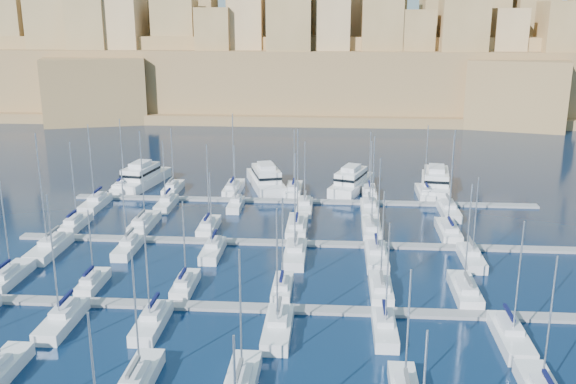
# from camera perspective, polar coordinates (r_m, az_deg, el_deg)

# --- Properties ---
(ground) EXTENTS (600.00, 600.00, 0.00)m
(ground) POSITION_cam_1_polar(r_m,az_deg,el_deg) (86.80, 0.12, -6.98)
(ground) COLOR #051432
(ground) RESTS_ON ground
(pontoon_mid_near) EXTENTS (84.00, 2.00, 0.40)m
(pontoon_mid_near) POSITION_cam_1_polar(r_m,az_deg,el_deg) (75.82, -0.55, -10.34)
(pontoon_mid_near) COLOR slate
(pontoon_mid_near) RESTS_ON ground
(pontoon_mid_far) EXTENTS (84.00, 2.00, 0.40)m
(pontoon_mid_far) POSITION_cam_1_polar(r_m,az_deg,el_deg) (96.00, 0.55, -4.56)
(pontoon_mid_far) COLOR slate
(pontoon_mid_far) RESTS_ON ground
(pontoon_far) EXTENTS (84.00, 2.00, 0.40)m
(pontoon_far) POSITION_cam_1_polar(r_m,az_deg,el_deg) (116.85, 1.26, -0.82)
(pontoon_far) COLOR slate
(pontoon_far) RESTS_ON ground
(sailboat_2) EXTENTS (2.68, 8.95, 13.69)m
(sailboat_2) POSITION_cam_1_polar(r_m,az_deg,el_deg) (63.34, -13.15, -15.90)
(sailboat_2) COLOR silver
(sailboat_2) RESTS_ON ground
(sailboat_3) EXTENTS (2.80, 9.32, 13.85)m
(sailboat_3) POSITION_cam_1_polar(r_m,az_deg,el_deg) (61.51, -4.19, -16.52)
(sailboat_3) COLOR silver
(sailboat_3) RESTS_ON ground
(sailboat_12) EXTENTS (2.80, 9.32, 13.57)m
(sailboat_12) POSITION_cam_1_polar(r_m,az_deg,el_deg) (90.45, -23.55, -6.89)
(sailboat_12) COLOR silver
(sailboat_12) RESTS_ON ground
(sailboat_13) EXTENTS (2.21, 7.35, 10.44)m
(sailboat_13) POSITION_cam_1_polar(r_m,az_deg,el_deg) (85.02, -16.97, -7.70)
(sailboat_13) COLOR silver
(sailboat_13) RESTS_ON ground
(sailboat_14) EXTENTS (2.32, 7.75, 11.71)m
(sailboat_14) POSITION_cam_1_polar(r_m,az_deg,el_deg) (81.77, -9.12, -8.13)
(sailboat_14) COLOR silver
(sailboat_14) RESTS_ON ground
(sailboat_15) EXTENTS (2.32, 7.72, 12.40)m
(sailboat_15) POSITION_cam_1_polar(r_m,az_deg,el_deg) (79.91, -0.50, -8.50)
(sailboat_15) COLOR silver
(sailboat_15) RESTS_ON ground
(sailboat_16) EXTENTS (2.67, 8.89, 13.33)m
(sailboat_16) POSITION_cam_1_polar(r_m,az_deg,el_deg) (80.41, 8.24, -8.50)
(sailboat_16) COLOR silver
(sailboat_16) RESTS_ON ground
(sailboat_17) EXTENTS (2.86, 9.53, 14.34)m
(sailboat_17) POSITION_cam_1_polar(r_m,az_deg,el_deg) (82.09, 15.45, -8.40)
(sailboat_17) COLOR silver
(sailboat_17) RESTS_ON ground
(sailboat_19) EXTENTS (2.82, 9.40, 15.62)m
(sailboat_19) POSITION_cam_1_polar(r_m,az_deg,el_deg) (76.37, -19.42, -10.63)
(sailboat_19) COLOR silver
(sailboat_19) RESTS_ON ground
(sailboat_20) EXTENTS (2.67, 8.90, 12.86)m
(sailboat_20) POSITION_cam_1_polar(r_m,az_deg,el_deg) (73.28, -12.01, -11.22)
(sailboat_20) COLOR silver
(sailboat_20) RESTS_ON ground
(sailboat_21) EXTENTS (2.89, 9.65, 14.67)m
(sailboat_21) POSITION_cam_1_polar(r_m,az_deg,el_deg) (70.49, -0.90, -11.97)
(sailboat_21) COLOR silver
(sailboat_21) RESTS_ON ground
(sailboat_22) EXTENTS (2.47, 8.24, 13.17)m
(sailboat_22) POSITION_cam_1_polar(r_m,az_deg,el_deg) (71.11, 8.58, -11.92)
(sailboat_22) COLOR silver
(sailboat_22) RESTS_ON ground
(sailboat_23) EXTENTS (2.91, 9.70, 13.92)m
(sailboat_23) POSITION_cam_1_polar(r_m,az_deg,el_deg) (72.71, 19.18, -12.01)
(sailboat_23) COLOR silver
(sailboat_23) RESTS_ON ground
(sailboat_24) EXTENTS (2.52, 8.40, 14.24)m
(sailboat_24) POSITION_cam_1_polar(r_m,az_deg,el_deg) (108.62, -18.35, -2.65)
(sailboat_24) COLOR silver
(sailboat_24) RESTS_ON ground
(sailboat_25) EXTENTS (2.99, 9.97, 15.93)m
(sailboat_25) POSITION_cam_1_polar(r_m,az_deg,el_deg) (105.62, -12.68, -2.72)
(sailboat_25) COLOR silver
(sailboat_25) RESTS_ON ground
(sailboat_26) EXTENTS (2.55, 8.49, 14.10)m
(sailboat_26) POSITION_cam_1_polar(r_m,az_deg,el_deg) (102.40, -7.07, -3.05)
(sailboat_26) COLOR silver
(sailboat_26) RESTS_ON ground
(sailboat_27) EXTENTS (3.11, 10.35, 16.56)m
(sailboat_27) POSITION_cam_1_polar(r_m,az_deg,el_deg) (101.50, 0.82, -3.08)
(sailboat_27) COLOR silver
(sailboat_27) RESTS_ON ground
(sailboat_28) EXTENTS (2.86, 9.52, 15.69)m
(sailboat_28) POSITION_cam_1_polar(r_m,az_deg,el_deg) (101.13, 7.43, -3.29)
(sailboat_28) COLOR silver
(sailboat_28) RESTS_ON ground
(sailboat_29) EXTENTS (2.93, 9.76, 16.00)m
(sailboat_29) POSITION_cam_1_polar(r_m,az_deg,el_deg) (102.62, 14.06, -3.36)
(sailboat_29) COLOR silver
(sailboat_29) RESTS_ON ground
(sailboat_30) EXTENTS (3.14, 10.46, 17.89)m
(sailboat_30) POSITION_cam_1_polar(r_m,az_deg,el_deg) (98.69, -20.42, -4.66)
(sailboat_30) COLOR silver
(sailboat_30) RESTS_ON ground
(sailboat_31) EXTENTS (2.45, 8.16, 12.81)m
(sailboat_31) POSITION_cam_1_polar(r_m,az_deg,el_deg) (95.66, -14.04, -4.80)
(sailboat_31) COLOR silver
(sailboat_31) RESTS_ON ground
(sailboat_32) EXTENTS (2.55, 8.52, 12.56)m
(sailboat_32) POSITION_cam_1_polar(r_m,az_deg,el_deg) (92.42, -6.70, -5.15)
(sailboat_32) COLOR silver
(sailboat_32) RESTS_ON ground
(sailboat_33) EXTENTS (2.94, 9.78, 15.62)m
(sailboat_33) POSITION_cam_1_polar(r_m,az_deg,el_deg) (90.39, 0.64, -5.51)
(sailboat_33) COLOR silver
(sailboat_33) RESTS_ON ground
(sailboat_34) EXTENTS (2.96, 9.85, 15.12)m
(sailboat_34) POSITION_cam_1_polar(r_m,az_deg,el_deg) (90.41, 7.87, -5.66)
(sailboat_34) COLOR silver
(sailboat_34) RESTS_ON ground
(sailboat_35) EXTENTS (2.66, 8.87, 12.66)m
(sailboat_35) POSITION_cam_1_polar(r_m,az_deg,el_deg) (92.66, 15.98, -5.62)
(sailboat_35) COLOR silver
(sailboat_35) RESTS_ON ground
(sailboat_36) EXTENTS (2.64, 8.80, 14.23)m
(sailboat_36) POSITION_cam_1_polar(r_m,az_deg,el_deg) (128.30, -14.43, 0.44)
(sailboat_36) COLOR silver
(sailboat_36) RESTS_ON ground
(sailboat_37) EXTENTS (2.57, 8.58, 12.61)m
(sailboat_37) POSITION_cam_1_polar(r_m,az_deg,el_deg) (125.43, -10.19, 0.34)
(sailboat_37) COLOR silver
(sailboat_37) RESTS_ON ground
(sailboat_38) EXTENTS (2.98, 9.93, 15.44)m
(sailboat_38) POSITION_cam_1_polar(r_m,az_deg,el_deg) (123.68, -4.86, 0.33)
(sailboat_38) COLOR silver
(sailboat_38) RESTS_ON ground
(sailboat_39) EXTENTS (2.86, 9.53, 12.59)m
(sailboat_39) POSITION_cam_1_polar(r_m,az_deg,el_deg) (122.22, 0.52, 0.19)
(sailboat_39) COLOR silver
(sailboat_39) RESTS_ON ground
(sailboat_40) EXTENTS (2.58, 8.62, 12.45)m
(sailboat_40) POSITION_cam_1_polar(r_m,az_deg,el_deg) (121.73, 7.21, -0.01)
(sailboat_40) COLOR silver
(sailboat_40) RESTS_ON ground
(sailboat_41) EXTENTS (2.78, 9.25, 13.73)m
(sailboat_41) POSITION_cam_1_polar(r_m,az_deg,el_deg) (123.03, 12.06, -0.06)
(sailboat_41) COLOR silver
(sailboat_41) RESTS_ON ground
(sailboat_42) EXTENTS (2.90, 9.67, 15.24)m
(sailboat_42) POSITION_cam_1_polar(r_m,az_deg,el_deg) (118.82, -16.72, -0.94)
(sailboat_42) COLOR silver
(sailboat_42) RESTS_ON ground
(sailboat_43) EXTENTS (2.51, 8.37, 12.53)m
(sailboat_43) POSITION_cam_1_polar(r_m,az_deg,el_deg) (115.55, -10.75, -1.02)
(sailboat_43) COLOR silver
(sailboat_43) RESTS_ON ground
(sailboat_44) EXTENTS (2.25, 7.49, 11.77)m
(sailboat_44) POSITION_cam_1_polar(r_m,az_deg,el_deg) (113.43, -4.66, -1.12)
(sailboat_44) COLOR silver
(sailboat_44) RESTS_ON ground
(sailboat_45) EXTENTS (2.62, 8.74, 12.74)m
(sailboat_45) POSITION_cam_1_polar(r_m,az_deg,el_deg) (111.63, 1.49, -1.34)
(sailboat_45) COLOR silver
(sailboat_45) RESTS_ON ground
(sailboat_46) EXTENTS (2.87, 9.57, 13.07)m
(sailboat_46) POSITION_cam_1_polar(r_m,az_deg,el_deg) (111.29, 7.24, -1.51)
(sailboat_46) COLOR silver
(sailboat_46) RESTS_ON ground
(sailboat_47) EXTENTS (2.88, 9.58, 15.11)m
(sailboat_47) POSITION_cam_1_polar(r_m,az_deg,el_deg) (112.83, 14.11, -1.62)
(sailboat_47) COLOR silver
(sailboat_47) RESTS_ON ground
(motor_yacht_a) EXTENTS (7.65, 16.98, 5.25)m
(motor_yacht_a) POSITION_cam_1_polar(r_m,az_deg,el_deg) (131.02, -12.83, 1.31)
(motor_yacht_a) COLOR silver
(motor_yacht_a) RESTS_ON ground
(motor_yacht_b) EXTENTS (9.65, 17.79, 5.25)m
(motor_yacht_b) POSITION_cam_1_polar(r_m,az_deg,el_deg) (126.35, -1.98, 1.17)
(motor_yacht_b) COLOR silver
(motor_yacht_b) RESTS_ON ground
(motor_yacht_c) EXTENTS (9.49, 16.38, 5.25)m
(motor_yacht_c) POSITION_cam_1_polar(r_m,az_deg,el_deg) (125.06, 5.66, 0.94)
(motor_yacht_c) COLOR silver
(motor_yacht_c) RESTS_ON ground
(motor_yacht_d) EXTENTS (7.45, 18.06, 5.25)m
(motor_yacht_d) POSITION_cam_1_polar(r_m,az_deg,el_deg) (127.37, 13.00, 0.88)
(motor_yacht_d) COLOR silver
(motor_yacht_d) RESTS_ON ground
(fortified_city) EXTENTS (460.00, 108.95, 59.52)m
(fortified_city) POSITION_cam_1_polar(r_m,az_deg,el_deg) (235.92, 2.86, 11.18)
(fortified_city) COLOR brown
(fortified_city) RESTS_ON ground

